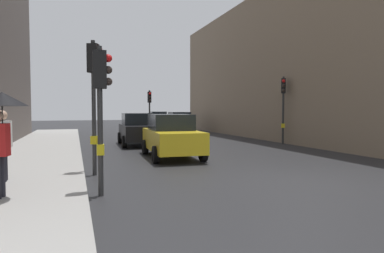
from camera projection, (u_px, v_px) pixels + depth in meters
The scene contains 13 objects.
ground_plane at pixel (302, 181), 9.44m from camera, with size 120.00×120.00×0.00m, color #28282B.
sidewalk_kerb at pixel (33, 160), 12.76m from camera, with size 3.46×40.00×0.16m, color #A8A5A0.
building_facade_right at pixel (355, 66), 22.68m from camera, with size 12.00×32.58×9.67m, color gray.
traffic_light_near_left at pixel (101, 93), 7.72m from camera, with size 0.43×0.24×3.36m.
traffic_light_near_right at pixel (94, 83), 10.17m from camera, with size 0.45×0.35×3.97m.
traffic_light_far_median at pixel (150, 104), 26.53m from camera, with size 0.25×0.43×3.44m.
traffic_light_mid_street at pixel (283, 98), 19.52m from camera, with size 0.37×0.44×3.82m.
car_white_compact at pixel (158, 120), 38.34m from camera, with size 2.26×4.32×1.76m.
car_yellow_taxi at pixel (172, 136), 14.10m from camera, with size 2.18×4.28×1.76m.
car_silver_hatchback at pixel (179, 122), 30.79m from camera, with size 2.13×4.26×1.76m.
car_dark_suv at pixel (138, 129), 19.11m from camera, with size 2.15×4.27×1.76m.
pedestrian_with_umbrella at pixel (1, 115), 6.93m from camera, with size 1.00×1.00×2.14m.
pedestrian_with_black_backpack at pixel (1, 141), 8.60m from camera, with size 0.61×0.36×1.77m.
Camera 1 is at (-5.85, -7.90, 1.94)m, focal length 32.40 mm.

